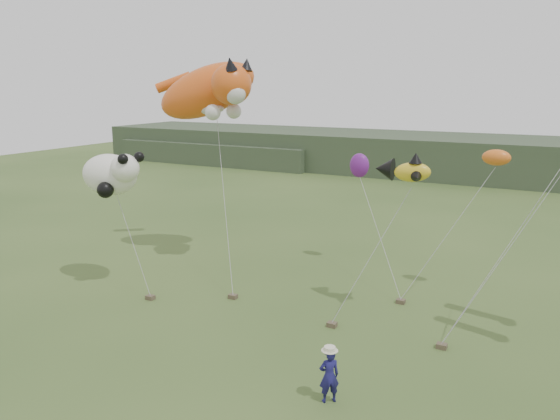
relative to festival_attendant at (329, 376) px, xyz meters
The scene contains 8 objects.
ground 1.94m from the festival_attendant, behind, with size 120.00×120.00×0.00m, color #385123.
headland 44.90m from the festival_attendant, 96.22° to the left, with size 90.00×13.00×4.00m.
festival_attendant is the anchor object (origin of this frame).
sandbag_anchors 6.45m from the festival_attendant, 121.43° to the left, with size 12.65×4.99×0.19m.
cat_kite 16.78m from the festival_attendant, 137.37° to the left, with size 7.05×4.24×4.15m.
fish_kite 8.94m from the festival_attendant, 90.96° to the left, with size 2.34×1.58×1.21m.
panda_kite 14.05m from the festival_attendant, 160.56° to the left, with size 3.31×2.14×2.06m.
misc_kites 12.96m from the festival_attendant, 95.18° to the left, with size 7.71×2.14×1.93m.
Camera 1 is at (7.27, -13.47, 9.19)m, focal length 35.00 mm.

